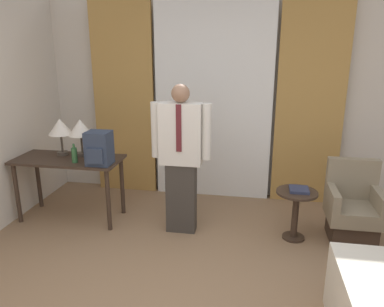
% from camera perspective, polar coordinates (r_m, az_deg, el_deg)
% --- Properties ---
extents(wall_back, '(10.00, 0.06, 2.70)m').
position_cam_1_polar(wall_back, '(5.07, 3.42, 8.60)').
color(wall_back, beige).
rests_on(wall_back, ground_plane).
extents(curtain_sheer_center, '(1.53, 0.06, 2.58)m').
position_cam_1_polar(curtain_sheer_center, '(4.95, 3.23, 7.71)').
color(curtain_sheer_center, white).
rests_on(curtain_sheer_center, ground_plane).
extents(curtain_drape_left, '(0.84, 0.06, 2.58)m').
position_cam_1_polar(curtain_drape_left, '(5.24, -10.33, 7.96)').
color(curtain_drape_left, '#B28442').
rests_on(curtain_drape_left, ground_plane).
extents(curtain_drape_right, '(0.84, 0.06, 2.58)m').
position_cam_1_polar(curtain_drape_right, '(4.96, 17.52, 6.99)').
color(curtain_drape_right, '#B28442').
rests_on(curtain_drape_right, ground_plane).
extents(desk, '(1.24, 0.57, 0.75)m').
position_cam_1_polar(desk, '(4.63, -18.26, -2.02)').
color(desk, '#38281E').
rests_on(desk, ground_plane).
extents(table_lamp_left, '(0.28, 0.28, 0.44)m').
position_cam_1_polar(table_lamp_left, '(4.68, -19.44, 3.72)').
color(table_lamp_left, '#4C4238').
rests_on(table_lamp_left, desk).
extents(table_lamp_right, '(0.28, 0.28, 0.44)m').
position_cam_1_polar(table_lamp_right, '(4.56, -16.65, 3.66)').
color(table_lamp_right, '#4C4238').
rests_on(table_lamp_right, desk).
extents(bottle_near_edge, '(0.06, 0.06, 0.22)m').
position_cam_1_polar(bottle_near_edge, '(4.39, -17.48, -0.20)').
color(bottle_near_edge, '#336638').
rests_on(bottle_near_edge, desk).
extents(backpack, '(0.26, 0.26, 0.37)m').
position_cam_1_polar(backpack, '(4.22, -13.99, 0.76)').
color(backpack, '#2D384C').
rests_on(backpack, desk).
extents(person, '(0.65, 0.21, 1.65)m').
position_cam_1_polar(person, '(4.02, -1.68, -0.22)').
color(person, '#38332D').
rests_on(person, ground_plane).
extents(armchair, '(0.54, 0.53, 0.85)m').
position_cam_1_polar(armchair, '(4.40, 23.25, -8.02)').
color(armchair, '#38281E').
rests_on(armchair, ground_plane).
extents(side_table, '(0.43, 0.43, 0.55)m').
position_cam_1_polar(side_table, '(4.17, 15.53, -7.82)').
color(side_table, '#38281E').
rests_on(side_table, ground_plane).
extents(book, '(0.20, 0.20, 0.03)m').
position_cam_1_polar(book, '(4.11, 16.00, -5.31)').
color(book, '#2D334C').
rests_on(book, side_table).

